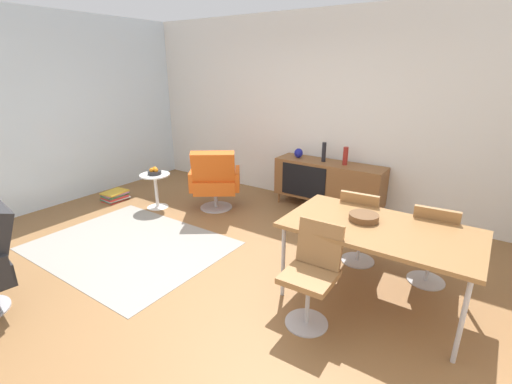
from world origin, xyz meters
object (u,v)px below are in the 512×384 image
dining_chair_front_left (312,271)px  magazine_stack (115,196)px  lounge_chair_red (215,180)px  dining_chair_back_right (432,241)px  vase_ceramic_small (299,153)px  sideboard (328,181)px  vase_sculptural_dark (345,156)px  wooden_bowl_on_table (364,217)px  dining_table (380,231)px  dining_chair_back_left (360,224)px  fruit_bowl (154,172)px  side_table_round (156,187)px  vase_cobalt (324,152)px

dining_chair_front_left → magazine_stack: dining_chair_front_left is taller
lounge_chair_red → dining_chair_front_left: bearing=-32.4°
dining_chair_back_right → vase_ceramic_small: bearing=148.8°
sideboard → vase_ceramic_small: size_ratio=11.25×
vase_sculptural_dark → wooden_bowl_on_table: bearing=-64.1°
sideboard → dining_chair_back_right: dining_chair_back_right is taller
dining_chair_front_left → lounge_chair_red: size_ratio=0.90×
vase_sculptural_dark → dining_table: bearing=-60.7°
sideboard → vase_ceramic_small: bearing=179.8°
vase_sculptural_dark → dining_chair_front_left: bearing=-74.0°
dining_table → magazine_stack: bearing=176.3°
dining_chair_front_left → lounge_chair_red: bearing=147.6°
dining_chair_back_left → dining_chair_front_left: same height
vase_ceramic_small → fruit_bowl: bearing=-139.9°
dining_chair_front_left → side_table_round: dining_chair_front_left is taller
wooden_bowl_on_table → dining_chair_front_left: (-0.19, -0.61, -0.30)m
vase_sculptural_dark → magazine_stack: 3.63m
side_table_round → magazine_stack: 0.85m
dining_chair_front_left → fruit_bowl: bearing=161.7°
vase_cobalt → vase_ceramic_small: size_ratio=1.98×
wooden_bowl_on_table → side_table_round: bearing=172.9°
dining_table → dining_chair_front_left: size_ratio=1.87×
fruit_bowl → vase_sculptural_dark: bearing=30.2°
dining_table → dining_chair_back_right: size_ratio=1.87×
dining_chair_back_left → lounge_chair_red: lounge_chair_red is taller
magazine_stack → vase_ceramic_small: bearing=32.9°
vase_cobalt → dining_chair_front_left: (1.02, -2.41, -0.39)m
dining_table → fruit_bowl: bearing=172.4°
dining_chair_back_left → side_table_round: (-3.09, -0.10, -0.15)m
dining_chair_back_left → side_table_round: size_ratio=1.65×
sideboard → wooden_bowl_on_table: (1.10, -1.80, 0.33)m
sideboard → dining_chair_back_left: 1.59m
vase_sculptural_dark → side_table_round: size_ratio=0.49×
dining_table → lounge_chair_red: 2.78m
vase_sculptural_dark → sideboard: bearing=-179.5°
vase_ceramic_small → dining_chair_back_left: size_ratio=0.17×
dining_table → magazine_stack: size_ratio=4.05×
vase_cobalt → lounge_chair_red: size_ratio=0.30×
vase_cobalt → wooden_bowl_on_table: size_ratio=1.08×
dining_chair_front_left → lounge_chair_red: lounge_chair_red is taller
vase_cobalt → side_table_round: vase_cobalt is taller
vase_cobalt → dining_chair_back_right: (1.72, -1.29, -0.39)m
vase_cobalt → wooden_bowl_on_table: 2.17m
vase_cobalt → fruit_bowl: bearing=-146.0°
dining_chair_back_right → lounge_chair_red: 3.00m
sideboard → vase_sculptural_dark: vase_sculptural_dark is taller
vase_sculptural_dark → dining_table: size_ratio=0.16×
lounge_chair_red → magazine_stack: lounge_chair_red is taller
vase_sculptural_dark → dining_table: vase_sculptural_dark is taller
lounge_chair_red → magazine_stack: (-1.59, -0.61, -0.40)m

